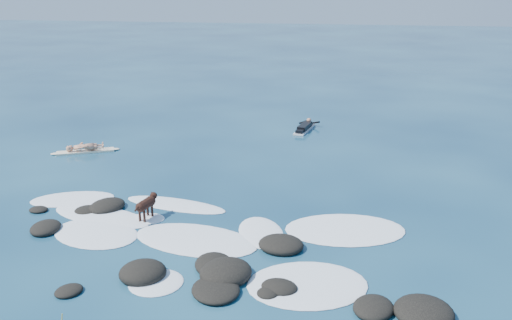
# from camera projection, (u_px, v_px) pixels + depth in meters

# --- Properties ---
(ground) EXTENTS (160.00, 160.00, 0.00)m
(ground) POSITION_uv_depth(u_px,v_px,m) (183.00, 224.00, 17.68)
(ground) COLOR #0A2642
(ground) RESTS_ON ground
(reef_rocks) EXTENTS (14.62, 7.10, 0.54)m
(reef_rocks) POSITION_uv_depth(u_px,v_px,m) (190.00, 266.00, 14.85)
(reef_rocks) COLOR black
(reef_rocks) RESTS_ON ground
(breaking_foam) EXTENTS (12.90, 7.05, 0.12)m
(breaking_foam) POSITION_uv_depth(u_px,v_px,m) (203.00, 233.00, 16.98)
(breaking_foam) COLOR white
(breaking_foam) RESTS_ON ground
(standing_surfer_rig) EXTENTS (2.73, 1.53, 1.66)m
(standing_surfer_rig) POSITION_uv_depth(u_px,v_px,m) (84.00, 138.00, 24.67)
(standing_surfer_rig) COLOR beige
(standing_surfer_rig) RESTS_ON ground
(paddling_surfer_rig) EXTENTS (1.18, 2.55, 0.44)m
(paddling_surfer_rig) POSITION_uv_depth(u_px,v_px,m) (305.00, 127.00, 28.43)
(paddling_surfer_rig) COLOR silver
(paddling_surfer_rig) RESTS_ON ground
(dog) EXTENTS (0.50, 1.26, 0.81)m
(dog) POSITION_uv_depth(u_px,v_px,m) (147.00, 204.00, 17.83)
(dog) COLOR black
(dog) RESTS_ON ground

